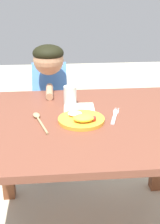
% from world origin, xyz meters
% --- Properties ---
extents(dining_table, '(1.17, 0.90, 0.70)m').
position_xyz_m(dining_table, '(0.00, 0.00, 0.58)').
color(dining_table, brown).
rests_on(dining_table, ground_plane).
extents(plate, '(0.22, 0.22, 0.05)m').
position_xyz_m(plate, '(-0.06, -0.03, 0.72)').
color(plate, gold).
rests_on(plate, dining_table).
extents(fork, '(0.08, 0.20, 0.01)m').
position_xyz_m(fork, '(0.11, 0.02, 0.70)').
color(fork, silver).
rests_on(fork, dining_table).
extents(spoon, '(0.08, 0.23, 0.02)m').
position_xyz_m(spoon, '(-0.26, 0.01, 0.71)').
color(spoon, tan).
rests_on(spoon, dining_table).
extents(drinking_cup, '(0.07, 0.07, 0.10)m').
position_xyz_m(drinking_cup, '(-0.09, 0.20, 0.75)').
color(drinking_cup, silver).
rests_on(drinking_cup, dining_table).
extents(person, '(0.22, 0.45, 0.98)m').
position_xyz_m(person, '(-0.20, 0.57, 0.56)').
color(person, '#3F476C').
rests_on(person, ground_plane).
extents(napkin, '(0.16, 0.15, 0.00)m').
position_xyz_m(napkin, '(-0.05, 0.14, 0.70)').
color(napkin, white).
rests_on(napkin, dining_table).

